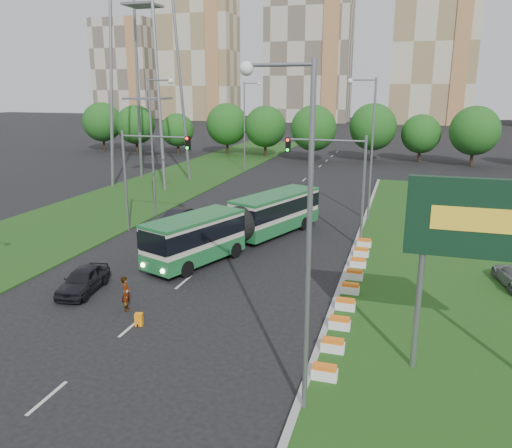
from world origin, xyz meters
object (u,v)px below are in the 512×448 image
(traffic_mast_median, at_px, (341,173))
(articulated_bus, at_px, (239,223))
(car_left_far, at_px, (177,218))
(car_left_near, at_px, (83,280))
(shopping_trolley, at_px, (139,319))
(billboard, at_px, (490,229))
(pedestrian, at_px, (126,294))
(traffic_mast_left, at_px, (143,166))

(traffic_mast_median, distance_m, articulated_bus, 8.11)
(traffic_mast_median, height_order, car_left_far, traffic_mast_median)
(car_left_near, xyz_separation_m, car_left_far, (-0.96, 14.19, 0.00))
(car_left_far, distance_m, shopping_trolley, 18.04)
(billboard, xyz_separation_m, articulated_bus, (-14.36, 13.76, -4.45))
(billboard, height_order, traffic_mast_median, same)
(car_left_near, distance_m, car_left_far, 14.22)
(traffic_mast_median, bearing_deg, shopping_trolley, -115.39)
(traffic_mast_median, bearing_deg, pedestrian, -121.86)
(pedestrian, xyz_separation_m, shopping_trolley, (1.47, -1.36, -0.61))
(billboard, distance_m, pedestrian, 17.31)
(traffic_mast_left, relative_size, articulated_bus, 0.47)
(traffic_mast_left, height_order, pedestrian, traffic_mast_left)
(traffic_mast_left, height_order, car_left_near, traffic_mast_left)
(traffic_mast_median, xyz_separation_m, traffic_mast_left, (-15.16, -1.00, 0.00))
(traffic_mast_left, relative_size, car_left_near, 1.90)
(billboard, relative_size, car_left_near, 1.90)
(traffic_mast_median, distance_m, car_left_far, 14.35)
(billboard, height_order, car_left_far, billboard)
(pedestrian, bearing_deg, articulated_bus, -30.13)
(billboard, xyz_separation_m, traffic_mast_left, (-22.63, 15.00, -0.81))
(traffic_mast_left, bearing_deg, articulated_bus, -8.59)
(billboard, relative_size, pedestrian, 4.34)
(pedestrian, bearing_deg, shopping_trolley, -153.36)
(traffic_mast_left, relative_size, car_left_far, 1.84)
(traffic_mast_median, height_order, traffic_mast_left, same)
(traffic_mast_median, height_order, articulated_bus, traffic_mast_median)
(car_left_far, height_order, shopping_trolley, car_left_far)
(traffic_mast_left, relative_size, pedestrian, 4.34)
(shopping_trolley, bearing_deg, pedestrian, 122.56)
(billboard, distance_m, shopping_trolley, 16.05)
(pedestrian, height_order, shopping_trolley, pedestrian)
(shopping_trolley, bearing_deg, traffic_mast_left, 102.90)
(pedestrian, bearing_deg, car_left_far, -4.21)
(billboard, relative_size, traffic_mast_median, 1.00)
(billboard, bearing_deg, pedestrian, 174.38)
(billboard, xyz_separation_m, traffic_mast_median, (-7.47, 16.00, -0.81))
(car_left_far, xyz_separation_m, pedestrian, (4.58, -15.63, 0.20))
(car_left_far, relative_size, pedestrian, 2.36)
(articulated_bus, height_order, shopping_trolley, articulated_bus)
(shopping_trolley, bearing_deg, articulated_bus, 72.91)
(traffic_mast_left, relative_size, shopping_trolley, 12.87)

